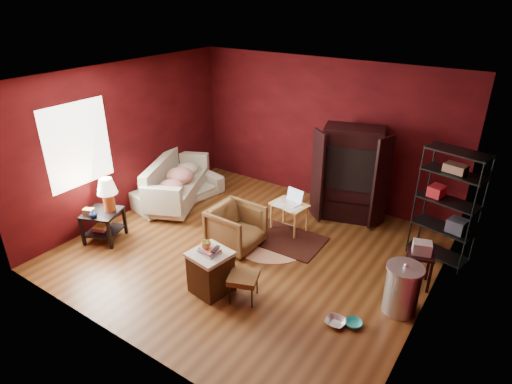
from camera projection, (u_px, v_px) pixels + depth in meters
room at (246, 173)px, 6.48m from camera, size 5.54×5.04×2.84m
sofa at (178, 185)px, 8.58m from camera, size 0.90×1.91×0.72m
armchair at (236, 226)px, 7.04m from camera, size 0.73×0.78×0.79m
pet_bowl_steel at (336, 316)px, 5.48m from camera, size 0.26×0.07×0.26m
pet_bowl_turquoise at (354, 319)px, 5.46m from camera, size 0.23×0.15×0.22m
vase at (93, 214)px, 6.98m from camera, size 0.18×0.18×0.13m
mug at (206, 244)px, 5.83m from camera, size 0.15×0.12×0.13m
side_table at (105, 204)px, 7.16m from camera, size 0.73×0.73×1.11m
sofa_cushions at (175, 184)px, 8.53m from camera, size 1.50×2.09×0.82m
hamper at (211, 271)px, 6.01m from camera, size 0.59×0.59×0.73m
footstool at (243, 278)px, 5.84m from camera, size 0.51×0.51×0.40m
rug_round at (272, 242)px, 7.32m from camera, size 1.47×1.47×0.01m
rug_oriental at (284, 239)px, 7.39m from camera, size 1.36×0.93×0.01m
laptop_desk at (290, 207)px, 7.49m from camera, size 0.67×0.55×0.76m
tv_armoire at (350, 173)px, 7.72m from camera, size 1.33×0.97×1.76m
wire_shelving at (449, 202)px, 6.45m from camera, size 0.96×0.58×1.84m
small_stand at (421, 253)px, 6.06m from camera, size 0.45×0.45×0.72m
trash_can at (402, 289)px, 5.62m from camera, size 0.58×0.58×0.76m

